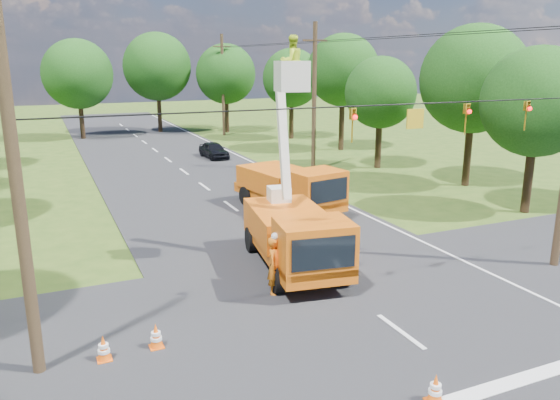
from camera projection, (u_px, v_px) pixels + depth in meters
name	position (u px, v px, depth m)	size (l,w,h in m)	color
ground	(204.00, 187.00, 33.34)	(140.00, 140.00, 0.00)	#2F4C16
road_main	(204.00, 187.00, 33.34)	(12.00, 100.00, 0.06)	black
road_cross	(363.00, 305.00, 17.41)	(56.00, 10.00, 0.07)	black
stop_bar	(482.00, 393.00, 12.81)	(9.00, 0.45, 0.02)	silver
edge_line	(288.00, 179.00, 35.54)	(0.12, 90.00, 0.02)	silver
bucket_truck	(295.00, 223.00, 19.97)	(3.46, 6.94, 8.42)	#DE5D0F
second_truck	(291.00, 187.00, 27.67)	(3.64, 7.03, 2.51)	#DE5D0F
ground_worker	(275.00, 266.00, 17.99)	(0.73, 0.48, 1.99)	orange
distant_car	(214.00, 150.00, 42.99)	(1.50, 3.72, 1.27)	black
traffic_cone_0	(435.00, 389.00, 12.37)	(0.38, 0.38, 0.71)	#FF5D0D
traffic_cone_2	(322.00, 247.00, 21.73)	(0.38, 0.38, 0.71)	#FF5D0D
traffic_cone_3	(302.00, 224.00, 24.77)	(0.38, 0.38, 0.71)	#FF5D0D
traffic_cone_4	(156.00, 336.00, 14.72)	(0.38, 0.38, 0.71)	#FF5D0D
traffic_cone_5	(104.00, 348.00, 14.10)	(0.38, 0.38, 0.71)	#FF5D0D
traffic_cone_7	(279.00, 190.00, 31.10)	(0.38, 0.38, 0.71)	#FF5D0D
traffic_cone_8	(282.00, 229.00, 24.04)	(0.38, 0.38, 0.71)	#FF5D0D
pole_right_mid	(314.00, 97.00, 37.16)	(1.80, 0.30, 10.00)	#4C3823
pole_right_far	(223.00, 84.00, 54.86)	(1.80, 0.30, 10.00)	#4C3823
pole_left	(18.00, 198.00, 12.56)	(0.30, 0.30, 9.00)	#4C3823
signal_span	(432.00, 117.00, 16.80)	(18.00, 0.29, 1.07)	black
tree_right_a	(537.00, 102.00, 26.61)	(5.40, 5.40, 8.28)	#382616
tree_right_b	(474.00, 79.00, 32.29)	(6.40, 6.40, 9.65)	#382616
tree_right_c	(381.00, 93.00, 38.06)	(5.00, 5.00, 7.83)	#382616
tree_right_d	(343.00, 70.00, 45.43)	(6.00, 6.00, 9.70)	#382616
tree_right_e	(292.00, 78.00, 52.33)	(5.60, 5.60, 8.63)	#382616
tree_far_a	(78.00, 74.00, 51.96)	(6.60, 6.60, 9.50)	#382616
tree_far_b	(157.00, 67.00, 56.71)	(7.00, 7.00, 10.32)	#382616
tree_far_c	(226.00, 74.00, 56.78)	(6.20, 6.20, 9.18)	#382616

